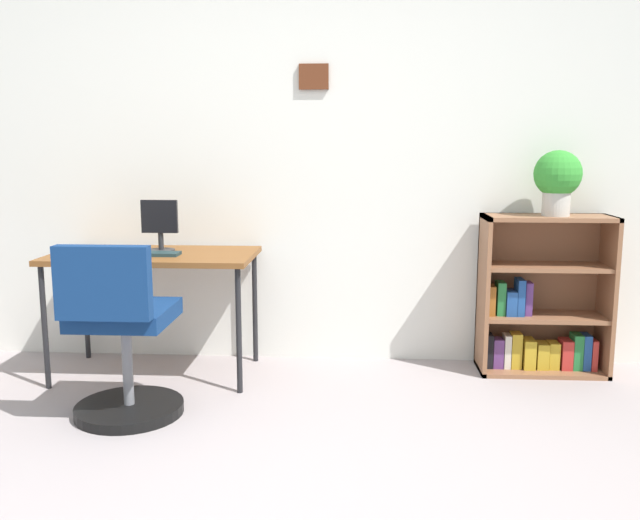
{
  "coord_description": "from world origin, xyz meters",
  "views": [
    {
      "loc": [
        0.43,
        -1.89,
        1.28
      ],
      "look_at": [
        0.22,
        1.47,
        0.72
      ],
      "focal_mm": 37.69,
      "sensor_mm": 36.0,
      "label": 1
    }
  ],
  "objects_px": {
    "monitor": "(160,226)",
    "potted_plant_on_shelf": "(558,178)",
    "desk": "(154,262)",
    "bookshelf_low": "(540,303)",
    "office_chair": "(122,342)",
    "keyboard": "(147,254)"
  },
  "relations": [
    {
      "from": "desk",
      "to": "office_chair",
      "type": "distance_m",
      "value": 0.7
    },
    {
      "from": "office_chair",
      "to": "desk",
      "type": "bearing_deg",
      "value": 93.21
    },
    {
      "from": "potted_plant_on_shelf",
      "to": "monitor",
      "type": "bearing_deg",
      "value": -177.16
    },
    {
      "from": "keyboard",
      "to": "potted_plant_on_shelf",
      "type": "height_order",
      "value": "potted_plant_on_shelf"
    },
    {
      "from": "desk",
      "to": "bookshelf_low",
      "type": "distance_m",
      "value": 2.21
    },
    {
      "from": "desk",
      "to": "potted_plant_on_shelf",
      "type": "xyz_separation_m",
      "value": [
        2.23,
        0.16,
        0.47
      ]
    },
    {
      "from": "office_chair",
      "to": "potted_plant_on_shelf",
      "type": "distance_m",
      "value": 2.45
    },
    {
      "from": "keyboard",
      "to": "bookshelf_low",
      "type": "xyz_separation_m",
      "value": [
        2.2,
        0.29,
        -0.31
      ]
    },
    {
      "from": "keyboard",
      "to": "bookshelf_low",
      "type": "distance_m",
      "value": 2.24
    },
    {
      "from": "monitor",
      "to": "bookshelf_low",
      "type": "xyz_separation_m",
      "value": [
        2.16,
        0.16,
        -0.45
      ]
    },
    {
      "from": "keyboard",
      "to": "potted_plant_on_shelf",
      "type": "bearing_deg",
      "value": 6.18
    },
    {
      "from": "bookshelf_low",
      "to": "potted_plant_on_shelf",
      "type": "bearing_deg",
      "value": -48.96
    },
    {
      "from": "potted_plant_on_shelf",
      "to": "office_chair",
      "type": "bearing_deg",
      "value": -159.78
    },
    {
      "from": "office_chair",
      "to": "bookshelf_low",
      "type": "height_order",
      "value": "bookshelf_low"
    },
    {
      "from": "desk",
      "to": "keyboard",
      "type": "bearing_deg",
      "value": -95.98
    },
    {
      "from": "desk",
      "to": "monitor",
      "type": "xyz_separation_m",
      "value": [
        0.03,
        0.05,
        0.2
      ]
    },
    {
      "from": "office_chair",
      "to": "bookshelf_low",
      "type": "bearing_deg",
      "value": 21.8
    },
    {
      "from": "potted_plant_on_shelf",
      "to": "keyboard",
      "type": "bearing_deg",
      "value": -173.82
    },
    {
      "from": "monitor",
      "to": "potted_plant_on_shelf",
      "type": "bearing_deg",
      "value": 2.84
    },
    {
      "from": "monitor",
      "to": "office_chair",
      "type": "relative_size",
      "value": 0.34
    },
    {
      "from": "desk",
      "to": "monitor",
      "type": "distance_m",
      "value": 0.21
    },
    {
      "from": "monitor",
      "to": "keyboard",
      "type": "xyz_separation_m",
      "value": [
        -0.04,
        -0.13,
        -0.14
      ]
    }
  ]
}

